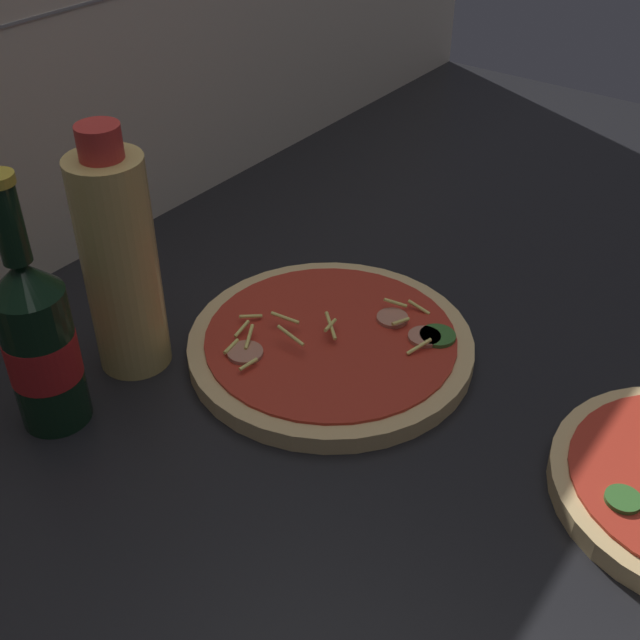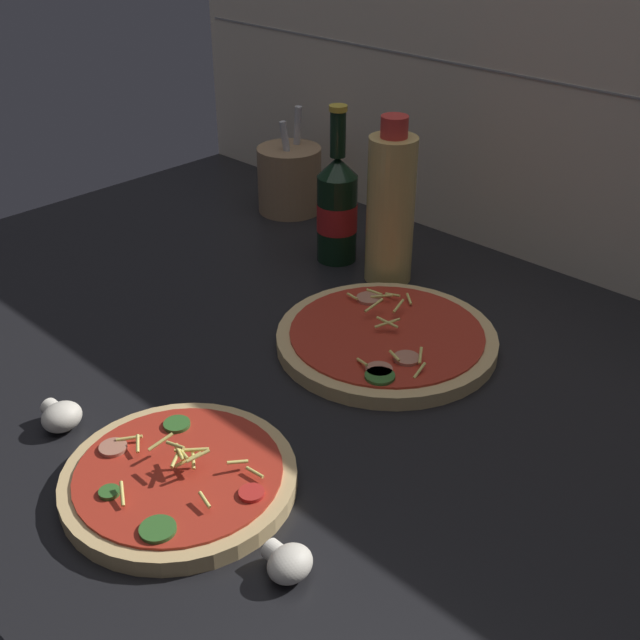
# 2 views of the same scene
# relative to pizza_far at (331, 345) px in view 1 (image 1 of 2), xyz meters

# --- Properties ---
(counter_slab) EXTENTS (1.60, 0.90, 0.03)m
(counter_slab) POSITION_rel_pizza_far_xyz_m (0.05, -0.11, -0.02)
(counter_slab) COLOR black
(counter_slab) RESTS_ON ground
(tile_backsplash) EXTENTS (1.60, 0.01, 0.60)m
(tile_backsplash) POSITION_rel_pizza_far_xyz_m (0.05, 0.35, 0.26)
(tile_backsplash) COLOR beige
(tile_backsplash) RESTS_ON ground
(pizza_far) EXTENTS (0.28, 0.28, 0.04)m
(pizza_far) POSITION_rel_pizza_far_xyz_m (0.00, 0.00, 0.00)
(pizza_far) COLOR tan
(pizza_far) RESTS_ON counter_slab
(beer_bottle) EXTENTS (0.06, 0.06, 0.24)m
(beer_bottle) POSITION_rel_pizza_far_xyz_m (-0.22, 0.14, 0.08)
(beer_bottle) COLOR black
(beer_bottle) RESTS_ON counter_slab
(oil_bottle) EXTENTS (0.07, 0.07, 0.24)m
(oil_bottle) POSITION_rel_pizza_far_xyz_m (-0.12, 0.15, 0.10)
(oil_bottle) COLOR #D6B766
(oil_bottle) RESTS_ON counter_slab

